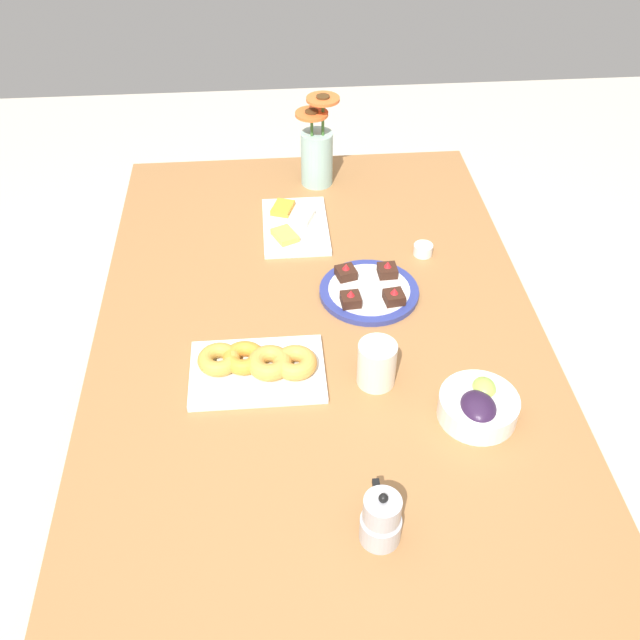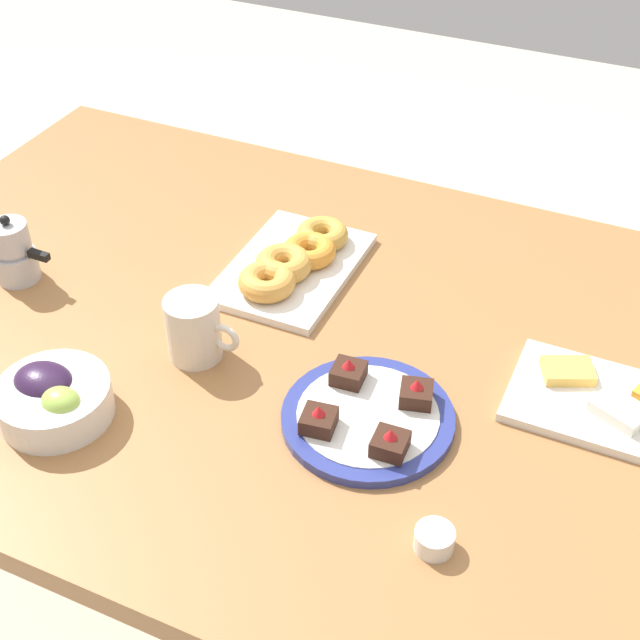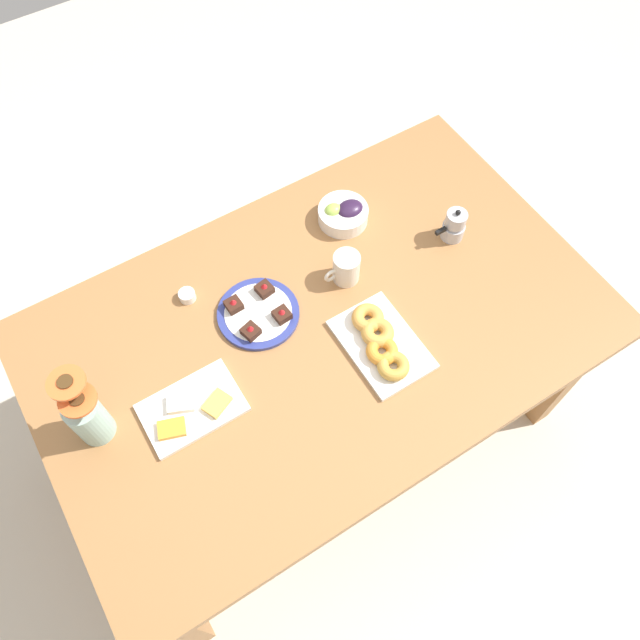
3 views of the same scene
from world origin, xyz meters
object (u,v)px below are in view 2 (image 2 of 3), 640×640
object	(u,v)px
grape_bowl	(53,398)
croissant_platter	(293,262)
dining_table	(320,382)
coffee_mug	(194,328)
jam_cup_honey	(434,539)
dessert_plate	(368,416)
moka_pot	(14,253)
cheese_platter	(607,402)

from	to	relation	value
grape_bowl	croissant_platter	bearing A→B (deg)	69.95
dining_table	coffee_mug	size ratio (longest dim) A/B	14.01
croissant_platter	jam_cup_honey	xyz separation A→B (m)	(0.38, -0.42, -0.01)
dessert_plate	jam_cup_honey	bearing A→B (deg)	-46.92
coffee_mug	dining_table	bearing A→B (deg)	34.05
grape_bowl	moka_pot	xyz separation A→B (m)	(-0.25, 0.23, 0.02)
dining_table	grape_bowl	world-z (taller)	grape_bowl
croissant_platter	dessert_plate	xyz separation A→B (m)	(0.24, -0.26, -0.01)
grape_bowl	dessert_plate	distance (m)	0.42
cheese_platter	moka_pot	xyz separation A→B (m)	(-0.93, -0.09, 0.04)
croissant_platter	jam_cup_honey	world-z (taller)	croissant_platter
dessert_plate	moka_pot	bearing A→B (deg)	173.93
cheese_platter	jam_cup_honey	xyz separation A→B (m)	(-0.14, -0.32, 0.00)
jam_cup_honey	cheese_platter	bearing A→B (deg)	65.86
croissant_platter	moka_pot	xyz separation A→B (m)	(-0.40, -0.20, 0.03)
grape_bowl	moka_pot	distance (m)	0.34
dining_table	cheese_platter	world-z (taller)	cheese_platter
coffee_mug	grape_bowl	distance (m)	0.22
dessert_plate	dining_table	bearing A→B (deg)	135.33
grape_bowl	cheese_platter	world-z (taller)	grape_bowl
dining_table	jam_cup_honey	size ratio (longest dim) A/B	33.33
coffee_mug	jam_cup_honey	size ratio (longest dim) A/B	2.38
coffee_mug	cheese_platter	world-z (taller)	coffee_mug
cheese_platter	moka_pot	bearing A→B (deg)	-174.33
grape_bowl	jam_cup_honey	distance (m)	0.54
coffee_mug	grape_bowl	size ratio (longest dim) A/B	0.73
dining_table	dessert_plate	distance (m)	0.20
dining_table	moka_pot	bearing A→B (deg)	-173.47
coffee_mug	jam_cup_honey	world-z (taller)	coffee_mug
dining_table	coffee_mug	bearing A→B (deg)	-145.95
dining_table	moka_pot	distance (m)	0.53
dining_table	cheese_platter	xyz separation A→B (m)	(0.42, 0.03, 0.10)
jam_cup_honey	dessert_plate	distance (m)	0.21
grape_bowl	croissant_platter	distance (m)	0.45
moka_pot	dining_table	bearing A→B (deg)	6.53
dessert_plate	moka_pot	world-z (taller)	moka_pot
croissant_platter	coffee_mug	bearing A→B (deg)	-99.92
jam_cup_honey	moka_pot	xyz separation A→B (m)	(-0.79, 0.23, 0.03)
dining_table	coffee_mug	distance (m)	0.23
coffee_mug	croissant_platter	bearing A→B (deg)	80.08
coffee_mug	moka_pot	size ratio (longest dim) A/B	0.96
croissant_platter	moka_pot	distance (m)	0.45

